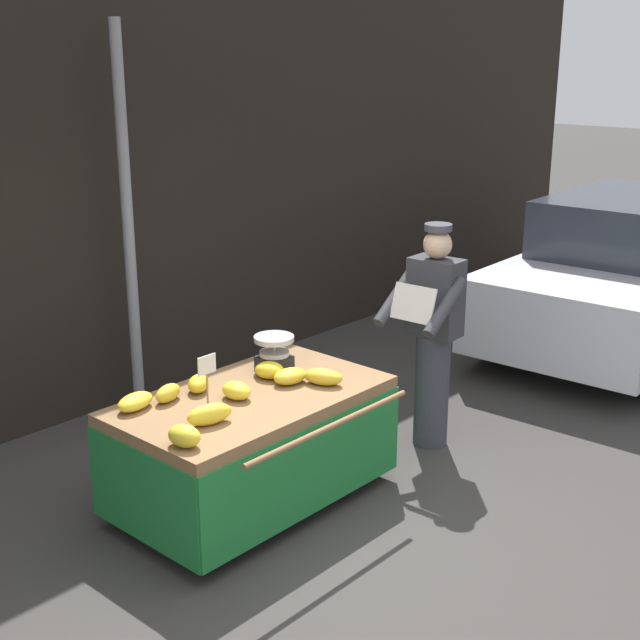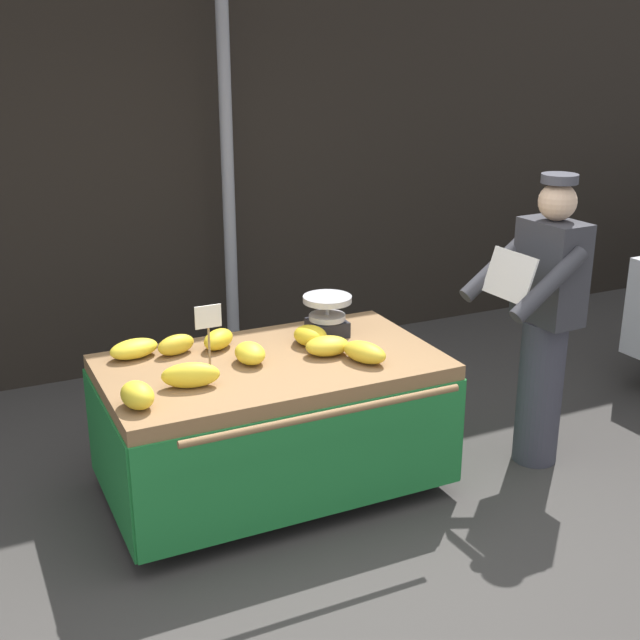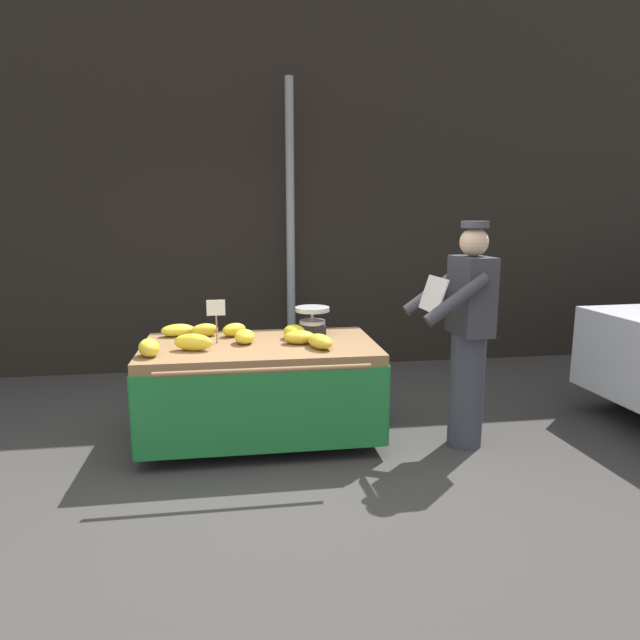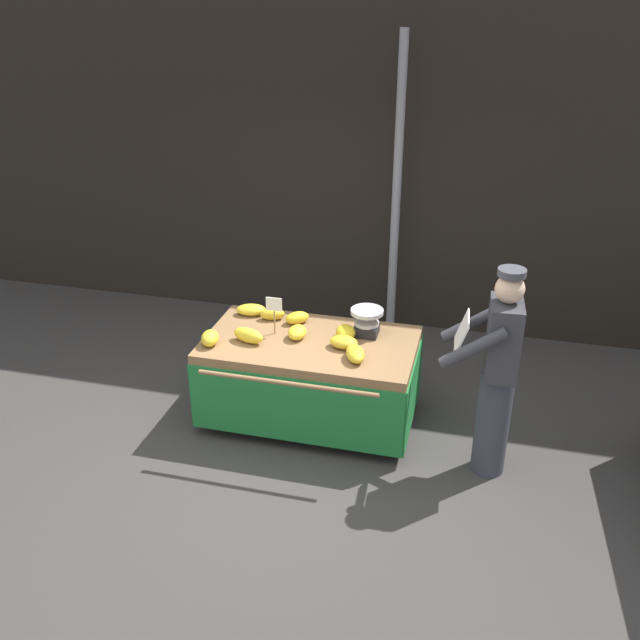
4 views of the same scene
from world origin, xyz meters
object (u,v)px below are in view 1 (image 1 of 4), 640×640
at_px(banana_bunch_4, 236,391).
at_px(banana_bunch_5, 184,436).
at_px(street_pole, 128,228).
at_px(banana_bunch_6, 209,414).
at_px(price_sign, 207,370).
at_px(banana_bunch_2, 290,376).
at_px(parked_car, 629,272).
at_px(banana_cart, 252,424).
at_px(banana_bunch_1, 135,402).
at_px(banana_bunch_7, 269,370).
at_px(banana_bunch_3, 323,377).
at_px(banana_bunch_8, 198,384).
at_px(weighing_scale, 274,352).
at_px(banana_bunch_0, 168,393).
at_px(vendor_person, 433,336).

relative_size(banana_bunch_4, banana_bunch_5, 1.04).
xyz_separation_m(street_pole, banana_bunch_6, (-0.91, -1.97, -0.72)).
height_order(price_sign, banana_bunch_2, price_sign).
bearing_deg(parked_car, banana_cart, 174.93).
distance_m(banana_cart, banana_bunch_1, 0.78).
bearing_deg(banana_bunch_5, banana_bunch_7, 20.50).
bearing_deg(banana_bunch_6, banana_bunch_3, -4.47).
bearing_deg(banana_bunch_1, street_pole, 53.70).
bearing_deg(banana_bunch_8, weighing_scale, -5.61).
bearing_deg(banana_bunch_6, banana_bunch_0, 82.62).
distance_m(banana_bunch_1, banana_bunch_8, 0.46).
relative_size(banana_bunch_3, banana_bunch_8, 1.23).
bearing_deg(banana_bunch_3, street_pole, 90.46).
distance_m(price_sign, banana_bunch_5, 0.59).
bearing_deg(price_sign, weighing_scale, 13.42).
xyz_separation_m(street_pole, banana_bunch_2, (-0.12, -1.87, -0.73)).
xyz_separation_m(price_sign, banana_bunch_7, (0.61, 0.07, -0.19)).
bearing_deg(banana_bunch_1, vendor_person, -17.66).
height_order(banana_bunch_4, banana_bunch_8, banana_bunch_4).
relative_size(street_pole, banana_bunch_4, 14.78).
height_order(street_pole, banana_bunch_0, street_pole).
xyz_separation_m(banana_cart, weighing_scale, (0.44, 0.23, 0.33)).
xyz_separation_m(price_sign, banana_bunch_1, (-0.32, 0.31, -0.20)).
bearing_deg(weighing_scale, banana_bunch_4, -159.01).
height_order(banana_bunch_0, banana_bunch_1, banana_bunch_0).
xyz_separation_m(weighing_scale, vendor_person, (1.10, -0.57, -0.03)).
distance_m(banana_bunch_6, banana_bunch_8, 0.54).
distance_m(banana_bunch_4, banana_bunch_8, 0.29).
xyz_separation_m(price_sign, parked_car, (5.19, -0.48, -0.28)).
xyz_separation_m(weighing_scale, banana_bunch_3, (-0.00, -0.46, -0.06)).
bearing_deg(vendor_person, banana_cart, 167.46).
relative_size(banana_bunch_2, vendor_person, 0.14).
relative_size(banana_bunch_0, banana_bunch_4, 1.04).
bearing_deg(parked_car, weighing_scale, 171.53).
bearing_deg(banana_bunch_5, banana_bunch_1, 77.97).
bearing_deg(price_sign, banana_bunch_2, -9.04).
height_order(banana_bunch_0, banana_bunch_8, same).
xyz_separation_m(banana_bunch_3, banana_bunch_4, (-0.55, 0.24, 0.00)).
bearing_deg(street_pole, banana_bunch_1, -126.30).
distance_m(banana_bunch_0, banana_bunch_7, 0.74).
distance_m(weighing_scale, banana_bunch_5, 1.33).
xyz_separation_m(street_pole, banana_cart, (-0.42, -1.81, -1.00)).
bearing_deg(banana_bunch_2, banana_bunch_0, 153.75).
relative_size(banana_bunch_0, banana_bunch_2, 0.91).
xyz_separation_m(banana_bunch_6, banana_bunch_7, (0.77, 0.27, -0.01)).
height_order(banana_bunch_0, banana_bunch_7, banana_bunch_7).
bearing_deg(banana_cart, vendor_person, -12.54).
xyz_separation_m(banana_bunch_8, vendor_person, (1.73, -0.63, 0.04)).
relative_size(banana_cart, banana_bunch_5, 8.83).
bearing_deg(banana_bunch_8, banana_cart, -55.98).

